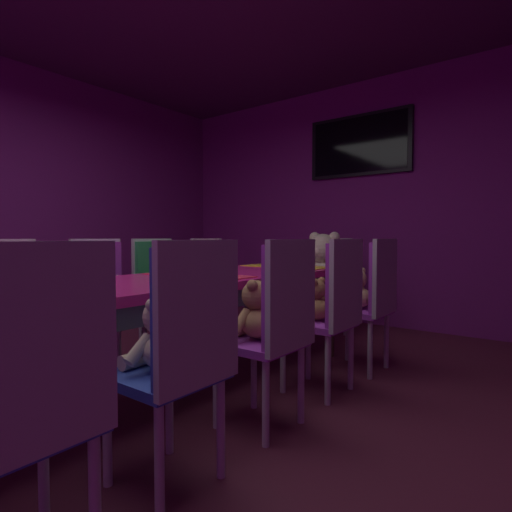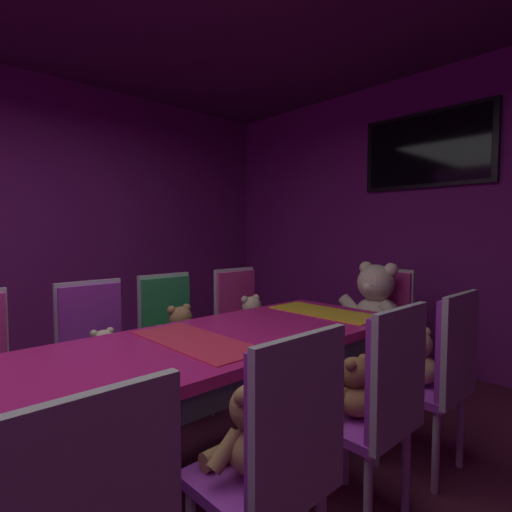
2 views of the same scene
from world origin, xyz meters
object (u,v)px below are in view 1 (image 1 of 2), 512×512
(chair_right_4, at_px, (335,301))
(chair_left_4, at_px, (158,284))
(teddy_left_2, at_px, (19,305))
(chair_right_5, at_px, (374,292))
(chair_right_3, at_px, (279,316))
(chair_left_2, at_px, (8,301))
(chair_left_5, at_px, (213,278))
(teddy_left_4, at_px, (170,285))
(teddy_left_5, at_px, (224,279))
(throne_chair, at_px, (330,276))
(chair_right_2, at_px, (185,341))
(wall_tv, at_px, (359,145))
(teddy_left_3, at_px, (113,296))
(chair_right_1, at_px, (30,386))
(chair_left_3, at_px, (102,291))
(banquet_table, at_px, (130,297))
(teddy_right_3, at_px, (256,313))
(teddy_right_1, at_px, (8,384))
(teddy_right_5, at_px, (356,291))
(teddy_right_4, at_px, (315,302))
(teddy_right_2, at_px, (161,338))

(chair_right_4, bearing_deg, chair_left_4, 1.50)
(teddy_left_2, relative_size, chair_right_5, 0.32)
(chair_left_4, xyz_separation_m, chair_right_5, (1.67, 0.63, 0.00))
(teddy_left_2, relative_size, chair_right_3, 0.32)
(chair_left_2, height_order, teddy_left_2, chair_left_2)
(chair_left_5, bearing_deg, teddy_left_4, -78.65)
(teddy_left_5, bearing_deg, chair_right_3, -39.77)
(chair_left_5, height_order, chair_right_4, same)
(throne_chair, bearing_deg, chair_right_3, 20.91)
(chair_right_2, bearing_deg, teddy_left_2, -0.57)
(teddy_left_4, height_order, wall_tv, wall_tv)
(chair_right_3, bearing_deg, teddy_left_3, -0.99)
(teddy_left_2, height_order, teddy_left_3, teddy_left_2)
(teddy_left_4, bearing_deg, wall_tv, 72.64)
(teddy_left_4, height_order, chair_right_1, chair_right_1)
(teddy_left_2, bearing_deg, chair_right_4, 40.13)
(chair_left_4, bearing_deg, chair_right_5, 20.49)
(chair_left_3, bearing_deg, chair_right_2, -22.28)
(chair_left_2, relative_size, chair_right_5, 1.00)
(banquet_table, distance_m, chair_right_4, 1.23)
(teddy_right_3, height_order, throne_chair, throne_chair)
(teddy_left_5, bearing_deg, teddy_right_3, -42.71)
(chair_left_2, distance_m, chair_right_4, 2.04)
(teddy_left_4, distance_m, teddy_left_5, 0.66)
(teddy_left_2, xyz_separation_m, chair_right_1, (1.50, -0.60, 0.01))
(teddy_right_1, xyz_separation_m, wall_tv, (-0.69, 4.02, 1.48))
(teddy_left_5, xyz_separation_m, throne_chair, (0.68, 0.87, -0.00))
(teddy_left_2, relative_size, chair_left_5, 0.32)
(teddy_left_3, height_order, teddy_right_5, teddy_right_5)
(chair_left_2, height_order, teddy_right_1, chair_left_2)
(chair_left_2, xyz_separation_m, teddy_right_4, (1.48, 1.24, -0.02))
(chair_right_3, distance_m, chair_right_5, 1.20)
(chair_right_2, bearing_deg, teddy_right_5, -86.22)
(teddy_right_3, xyz_separation_m, wall_tv, (-0.66, 2.80, 1.45))
(banquet_table, distance_m, teddy_left_2, 0.74)
(teddy_right_2, height_order, teddy_right_4, teddy_right_2)
(teddy_left_4, relative_size, chair_right_4, 0.35)
(chair_left_3, relative_size, teddy_right_4, 3.37)
(chair_left_5, xyz_separation_m, chair_right_1, (1.66, -2.46, 0.00))
(chair_right_1, height_order, teddy_right_4, chair_right_1)
(wall_tv, bearing_deg, teddy_right_5, -66.74)
(teddy_left_3, xyz_separation_m, teddy_right_1, (1.36, -1.25, 0.00))
(chair_left_3, height_order, throne_chair, same)
(chair_right_1, distance_m, teddy_right_3, 1.23)
(banquet_table, height_order, chair_left_2, chair_left_2)
(chair_left_2, xyz_separation_m, teddy_left_3, (0.15, 0.65, -0.03))
(teddy_left_2, bearing_deg, chair_left_3, 102.14)
(teddy_left_3, height_order, teddy_right_4, teddy_right_4)
(teddy_right_5, bearing_deg, chair_right_4, 101.69)
(chair_right_2, distance_m, teddy_right_4, 1.27)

